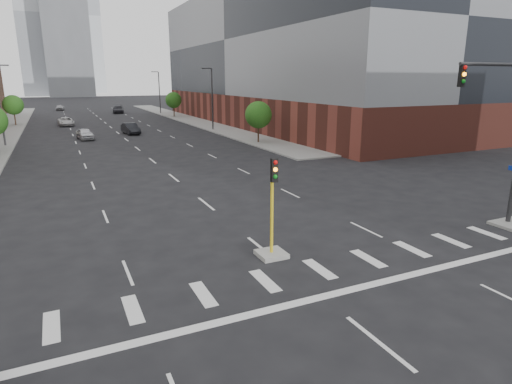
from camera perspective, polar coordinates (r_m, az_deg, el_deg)
ground at (r=12.79m, az=22.31°, el=-22.65°), size 400.00×400.00×0.00m
sidewalk_left_far at (r=81.18m, az=-30.11°, el=7.61°), size 5.00×92.00×0.15m
sidewalk_right_far at (r=84.08m, az=-9.14°, el=9.58°), size 5.00×92.00×0.15m
building_right_main at (r=76.44m, az=4.63°, el=17.41°), size 24.00×70.00×22.00m
tower_left at (r=228.18m, az=-26.56°, el=20.32°), size 22.00×22.00×70.00m
tower_right at (r=269.10m, az=-22.49°, el=20.75°), size 20.00×20.00×80.00m
tower_mid at (r=207.19m, az=-23.90°, el=17.67°), size 18.00×18.00×44.00m
median_traffic_signal at (r=18.63m, az=2.14°, el=-5.84°), size 1.20×1.20×4.40m
streetlight_right_a at (r=65.19m, az=-5.94°, el=12.56°), size 1.60×0.22×9.07m
streetlight_right_b at (r=98.90m, az=-12.81°, el=13.04°), size 1.60×0.22×9.07m
streetlight_left at (r=56.85m, az=-30.97°, el=10.24°), size 1.60×0.22×9.07m
tree_left_far at (r=81.86m, az=-29.66°, el=10.06°), size 3.20×3.20×4.85m
tree_right_near at (r=51.63m, az=0.32°, el=10.25°), size 3.20×3.20×4.85m
tree_right_far at (r=89.37m, az=-10.95°, el=11.94°), size 3.20×3.20×4.85m
car_near_left at (r=59.42m, az=-21.85°, el=7.21°), size 2.24×4.40×1.44m
car_mid_right at (r=63.30m, az=-16.38°, el=8.12°), size 2.13×4.81×1.53m
car_far_left at (r=78.20m, az=-24.01°, el=8.57°), size 2.50×5.07×1.38m
car_deep_right at (r=103.04m, az=-17.90°, el=10.43°), size 3.07×5.98×1.66m
car_distant at (r=117.43m, az=-24.68°, el=10.20°), size 2.24×4.33×1.41m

